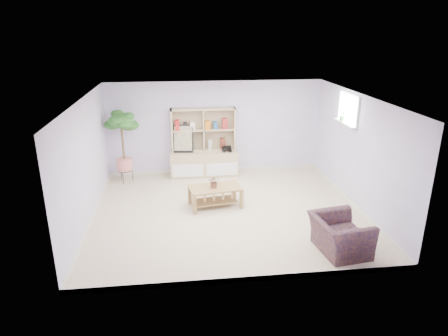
{
  "coord_description": "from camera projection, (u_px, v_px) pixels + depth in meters",
  "views": [
    {
      "loc": [
        -0.97,
        -7.57,
        3.67
      ],
      "look_at": [
        -0.04,
        0.16,
        0.91
      ],
      "focal_mm": 32.0,
      "sensor_mm": 36.0,
      "label": 1
    }
  ],
  "objects": [
    {
      "name": "window_sill",
      "position": [
        345.0,
        123.0,
        8.72
      ],
      "size": [
        0.14,
        1.0,
        0.04
      ],
      "primitive_type": "cube",
      "color": "silver",
      "rests_on": "walls"
    },
    {
      "name": "walls",
      "position": [
        227.0,
        157.0,
        8.02
      ],
      "size": [
        5.51,
        5.01,
        2.4
      ],
      "color": "#DAD4FF",
      "rests_on": "floor"
    },
    {
      "name": "toy_truck",
      "position": [
        227.0,
        149.0,
        10.19
      ],
      "size": [
        0.32,
        0.23,
        0.17
      ],
      "primitive_type": null,
      "rotation": [
        0.0,
        0.0,
        0.05
      ],
      "color": "black",
      "rests_on": "storage_unit"
    },
    {
      "name": "window",
      "position": [
        349.0,
        109.0,
        8.62
      ],
      "size": [
        0.1,
        0.98,
        0.68
      ],
      "primitive_type": null,
      "color": "silver",
      "rests_on": "walls"
    },
    {
      "name": "table_plant",
      "position": [
        214.0,
        182.0,
        8.44
      ],
      "size": [
        0.25,
        0.22,
        0.27
      ],
      "primitive_type": "imported",
      "rotation": [
        0.0,
        0.0,
        -0.04
      ],
      "color": "#276828",
      "rests_on": "coffee_table"
    },
    {
      "name": "floor",
      "position": [
        227.0,
        211.0,
        8.42
      ],
      "size": [
        5.5,
        5.0,
        0.01
      ],
      "primitive_type": "cube",
      "color": "beige",
      "rests_on": "ground"
    },
    {
      "name": "baseboard",
      "position": [
        227.0,
        209.0,
        8.4
      ],
      "size": [
        5.5,
        5.0,
        0.1
      ],
      "primitive_type": null,
      "color": "silver",
      "rests_on": "floor"
    },
    {
      "name": "storage_unit",
      "position": [
        204.0,
        143.0,
        10.19
      ],
      "size": [
        1.75,
        0.59,
        1.75
      ],
      "primitive_type": null,
      "color": "tan",
      "rests_on": "floor"
    },
    {
      "name": "floor_tree",
      "position": [
        123.0,
        148.0,
        9.7
      ],
      "size": [
        0.81,
        0.81,
        1.8
      ],
      "primitive_type": null,
      "rotation": [
        0.0,
        0.0,
        0.26
      ],
      "color": "#2F6D25",
      "rests_on": "floor"
    },
    {
      "name": "ceiling",
      "position": [
        227.0,
        97.0,
        7.62
      ],
      "size": [
        5.5,
        5.0,
        0.01
      ],
      "primitive_type": "cube",
      "color": "silver",
      "rests_on": "walls"
    },
    {
      "name": "sill_plant",
      "position": [
        342.0,
        116.0,
        8.82
      ],
      "size": [
        0.14,
        0.12,
        0.23
      ],
      "primitive_type": "imported",
      "rotation": [
        0.0,
        0.0,
        0.14
      ],
      "color": "#2F6D25",
      "rests_on": "window_sill"
    },
    {
      "name": "coffee_table",
      "position": [
        215.0,
        197.0,
        8.59
      ],
      "size": [
        1.17,
        0.76,
        0.45
      ],
      "primitive_type": null,
      "rotation": [
        0.0,
        0.0,
        0.16
      ],
      "color": "olive",
      "rests_on": "floor"
    },
    {
      "name": "armchair",
      "position": [
        340.0,
        233.0,
        6.81
      ],
      "size": [
        0.96,
        1.06,
        0.71
      ],
      "primitive_type": "imported",
      "rotation": [
        0.0,
        0.0,
        1.71
      ],
      "color": "#0C1034",
      "rests_on": "floor"
    },
    {
      "name": "poster",
      "position": [
        183.0,
        139.0,
        10.06
      ],
      "size": [
        0.51,
        0.18,
        0.7
      ],
      "primitive_type": null,
      "rotation": [
        0.0,
        0.0,
        -0.13
      ],
      "color": "yellow",
      "rests_on": "storage_unit"
    }
  ]
}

